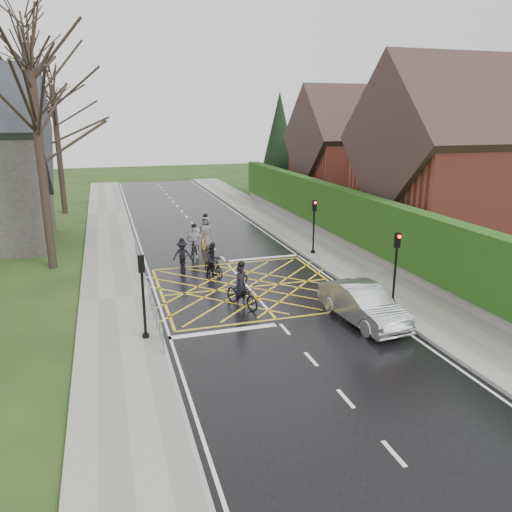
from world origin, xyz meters
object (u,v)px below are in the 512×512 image
cyclist_mid (183,258)px  cyclist_front (195,246)px  cyclist_back (213,264)px  cyclist_lead (206,236)px  car (363,304)px  cyclist_rear (242,292)px

cyclist_mid → cyclist_front: (1.00, 1.99, 0.11)m
cyclist_back → cyclist_lead: bearing=64.3°
cyclist_mid → cyclist_front: 2.23m
cyclist_back → cyclist_mid: bearing=112.7°
cyclist_mid → cyclist_front: bearing=67.5°
cyclist_back → car: (4.34, -7.31, 0.07)m
cyclist_mid → cyclist_lead: bearing=67.2°
cyclist_front → cyclist_lead: 2.37m
cyclist_lead → car: bearing=-52.0°
cyclist_mid → car: (5.63, -8.82, 0.11)m
cyclist_rear → cyclist_front: same height
cyclist_front → cyclist_mid: bearing=-94.4°
cyclist_back → car: bearing=-77.0°
cyclist_rear → cyclist_mid: size_ratio=1.21×
cyclist_rear → cyclist_mid: cyclist_rear is taller
cyclist_back → cyclist_front: bearing=77.1°
cyclist_mid → cyclist_rear: bearing=-71.2°
cyclist_mid → car: size_ratio=0.40×
cyclist_mid → cyclist_back: bearing=-45.5°
cyclist_front → car: cyclist_front is taller
cyclist_back → cyclist_lead: cyclist_lead is taller
cyclist_rear → car: size_ratio=0.49×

